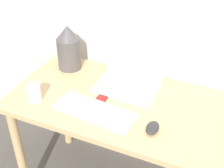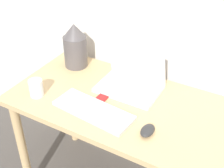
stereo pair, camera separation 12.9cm
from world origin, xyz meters
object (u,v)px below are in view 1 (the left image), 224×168
laptop (129,78)px  keyboard (95,111)px  mp3_player (102,98)px  mug (34,93)px  mouse (152,128)px  vase (69,48)px

laptop → keyboard: (-0.07, -0.28, -0.04)m
mp3_player → mug: mug is taller
keyboard → mp3_player: 0.12m
mouse → mp3_player: (-0.31, 0.13, -0.01)m
laptop → mouse: bearing=-51.8°
mouse → mp3_player: mouse is taller
laptop → mug: 0.50m
laptop → mouse: size_ratio=3.55×
laptop → mug: size_ratio=3.56×
keyboard → mouse: 0.29m
mug → mouse: bearing=2.0°
vase → mug: size_ratio=2.92×
laptop → mug: (-0.39, -0.31, -0.01)m
vase → keyboard: bearing=-44.8°
laptop → vase: size_ratio=1.22×
keyboard → vase: bearing=135.2°
laptop → mp3_player: size_ratio=4.83×
mp3_player → keyboard: bearing=-81.1°
mouse → mp3_player: size_ratio=1.36×
vase → mug: (-0.00, -0.35, -0.08)m
mouse → mug: size_ratio=1.00×
laptop → mug: bearing=-142.1°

